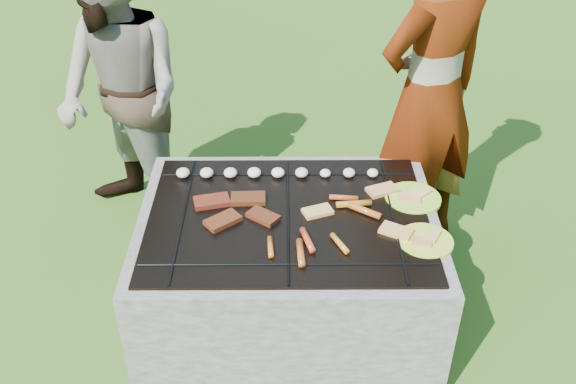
# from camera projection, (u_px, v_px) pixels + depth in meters

# --- Properties ---
(lawn) EXTENTS (60.00, 60.00, 0.00)m
(lawn) POSITION_uv_depth(u_px,v_px,m) (288.00, 316.00, 3.11)
(lawn) COLOR #264C13
(lawn) RESTS_ON ground
(fire_pit) EXTENTS (1.30, 1.00, 0.62)m
(fire_pit) POSITION_uv_depth(u_px,v_px,m) (288.00, 273.00, 2.95)
(fire_pit) COLOR gray
(fire_pit) RESTS_ON ground
(mushrooms) EXTENTS (0.95, 0.06, 0.04)m
(mushrooms) POSITION_uv_depth(u_px,v_px,m) (267.00, 173.00, 3.00)
(mushrooms) COLOR beige
(mushrooms) RESTS_ON fire_pit
(pork_slabs) EXTENTS (0.39, 0.29, 0.02)m
(pork_slabs) POSITION_uv_depth(u_px,v_px,m) (234.00, 208.00, 2.79)
(pork_slabs) COLOR maroon
(pork_slabs) RESTS_ON fire_pit
(sausages) EXTENTS (0.49, 0.48, 0.03)m
(sausages) POSITION_uv_depth(u_px,v_px,m) (331.00, 225.00, 2.68)
(sausages) COLOR #C24220
(sausages) RESTS_ON fire_pit
(bread_on_grate) EXTENTS (0.47, 0.43, 0.02)m
(bread_on_grate) POSITION_uv_depth(u_px,v_px,m) (368.00, 209.00, 2.78)
(bread_on_grate) COLOR #DFCC72
(bread_on_grate) RESTS_ON fire_pit
(plate_far) EXTENTS (0.29, 0.29, 0.03)m
(plate_far) POSITION_uv_depth(u_px,v_px,m) (413.00, 198.00, 2.87)
(plate_far) COLOR #E4F53A
(plate_far) RESTS_ON fire_pit
(plate_near) EXTENTS (0.27, 0.27, 0.03)m
(plate_near) POSITION_uv_depth(u_px,v_px,m) (425.00, 241.00, 2.62)
(plate_near) COLOR yellow
(plate_near) RESTS_ON fire_pit
(cook) EXTENTS (0.76, 0.69, 1.75)m
(cook) POSITION_uv_depth(u_px,v_px,m) (431.00, 94.00, 3.13)
(cook) COLOR gray
(cook) RESTS_ON ground
(bystander) EXTENTS (0.97, 0.97, 1.58)m
(bystander) POSITION_uv_depth(u_px,v_px,m) (121.00, 96.00, 3.30)
(bystander) COLOR #AA978E
(bystander) RESTS_ON ground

